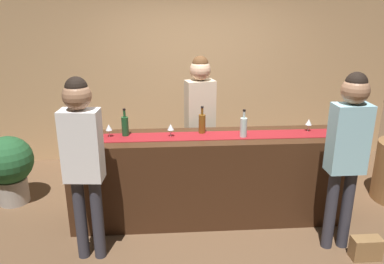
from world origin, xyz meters
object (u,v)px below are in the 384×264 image
object	(u,v)px
wine_glass_mid_counter	(171,127)
customer_sipping	(348,144)
wine_bottle_green	(125,126)
customer_browsing	(82,151)
bartender	(200,111)
wine_glass_far_end	(309,122)
wine_glass_near_customer	(109,128)
wine_bottle_amber	(202,123)
handbag	(366,248)
wine_bottle_clear	(244,127)
potted_plant_tall	(9,165)

from	to	relation	value
wine_glass_mid_counter	customer_sipping	distance (m)	1.75
wine_bottle_green	customer_browsing	size ratio (longest dim) A/B	0.17
wine_bottle_green	bartender	bearing A→B (deg)	31.30
wine_bottle_green	wine_glass_mid_counter	size ratio (longest dim) A/B	2.10
wine_glass_far_end	bartender	distance (m)	1.26
wine_glass_near_customer	customer_browsing	world-z (taller)	customer_browsing
wine_glass_far_end	wine_glass_mid_counter	bearing A→B (deg)	-177.50
wine_bottle_amber	handbag	bearing A→B (deg)	-32.43
wine_glass_near_customer	handbag	size ratio (longest dim) A/B	0.51
wine_bottle_green	customer_sipping	world-z (taller)	customer_sipping
wine_bottle_clear	handbag	bearing A→B (deg)	-36.48
bartender	customer_browsing	size ratio (longest dim) A/B	1.00
wine_bottle_green	bartender	world-z (taller)	bartender
wine_bottle_green	potted_plant_tall	bearing A→B (deg)	162.78
potted_plant_tall	customer_sipping	bearing A→B (deg)	-17.99
wine_bottle_green	potted_plant_tall	xyz separation A→B (m)	(-1.46, 0.45, -0.61)
wine_glass_near_customer	customer_sipping	size ratio (longest dim) A/B	0.08
customer_sipping	potted_plant_tall	size ratio (longest dim) A/B	2.09
wine_glass_mid_counter	customer_sipping	xyz separation A→B (m)	(1.62, -0.64, 0.01)
wine_bottle_clear	wine_glass_mid_counter	world-z (taller)	wine_bottle_clear
wine_bottle_clear	wine_glass_mid_counter	xyz separation A→B (m)	(-0.77, 0.06, -0.01)
wine_glass_near_customer	bartender	distance (m)	1.15
wine_bottle_clear	handbag	distance (m)	1.66
wine_glass_mid_counter	wine_glass_far_end	size ratio (longest dim) A/B	1.00
wine_bottle_green	handbag	world-z (taller)	wine_bottle_green
wine_bottle_clear	wine_glass_far_end	size ratio (longest dim) A/B	2.10
wine_bottle_amber	wine_glass_mid_counter	distance (m)	0.36
wine_bottle_amber	customer_browsing	world-z (taller)	customer_browsing
wine_glass_near_customer	wine_glass_mid_counter	world-z (taller)	same
customer_browsing	handbag	world-z (taller)	customer_browsing
bartender	handbag	xyz separation A→B (m)	(1.47, -1.43, -0.99)
wine_bottle_clear	wine_glass_far_end	world-z (taller)	wine_bottle_clear
customer_browsing	potted_plant_tall	world-z (taller)	customer_browsing
customer_sipping	handbag	xyz separation A→B (m)	(0.21, -0.21, -0.99)
customer_sipping	bartender	bearing A→B (deg)	135.54
wine_bottle_amber	wine_glass_far_end	bearing A→B (deg)	-1.34
wine_glass_near_customer	customer_sipping	xyz separation A→B (m)	(2.27, -0.67, 0.01)
customer_browsing	handbag	xyz separation A→B (m)	(2.62, -0.22, -0.99)
customer_browsing	wine_bottle_clear	bearing A→B (deg)	25.22
wine_bottle_green	customer_sipping	bearing A→B (deg)	-18.52
wine_bottle_clear	customer_sipping	xyz separation A→B (m)	(0.86, -0.58, 0.01)
wine_bottle_clear	customer_sipping	bearing A→B (deg)	-34.06
bartender	potted_plant_tall	xyz separation A→B (m)	(-2.30, -0.06, -0.61)
handbag	bartender	bearing A→B (deg)	135.84
wine_bottle_amber	wine_bottle_clear	xyz separation A→B (m)	(0.42, -0.16, 0.00)
wine_glass_near_customer	customer_browsing	bearing A→B (deg)	-101.88
wine_glass_near_customer	bartender	bearing A→B (deg)	28.31
wine_bottle_green	wine_glass_mid_counter	world-z (taller)	wine_bottle_green
wine_bottle_amber	wine_bottle_clear	world-z (taller)	same
wine_bottle_clear	potted_plant_tall	xyz separation A→B (m)	(-2.70, 0.58, -0.61)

